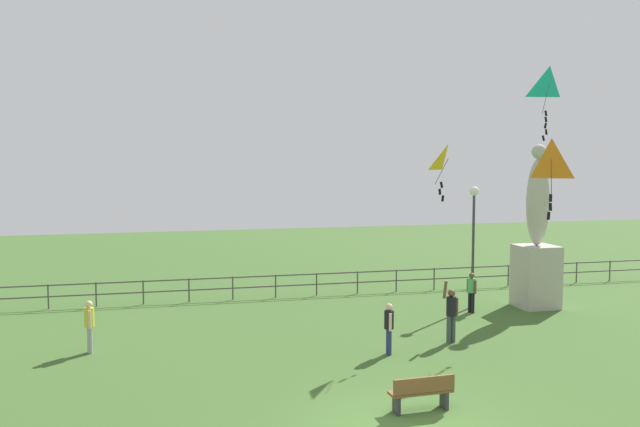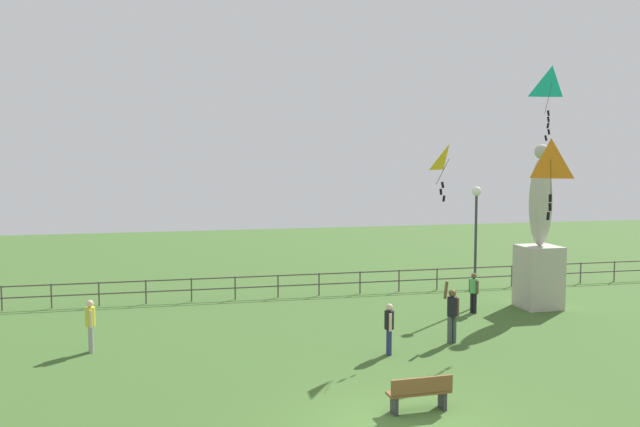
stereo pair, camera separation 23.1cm
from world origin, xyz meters
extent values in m
plane|color=#3D6028|center=(0.00, 0.00, 0.00)|extent=(80.00, 80.00, 0.00)
cube|color=#B2AD9E|center=(9.01, 9.85, 1.20)|extent=(1.44, 1.44, 2.40)
ellipsoid|color=#B2AD9E|center=(9.01, 9.85, 4.07)|extent=(0.90, 0.76, 3.34)
sphere|color=#B2AD9E|center=(9.01, 9.85, 5.98)|extent=(0.56, 0.56, 0.56)
cylinder|color=#38383D|center=(6.63, 10.42, 2.17)|extent=(0.10, 0.10, 4.34)
sphere|color=white|center=(6.63, 10.42, 4.49)|extent=(0.36, 0.36, 0.36)
cube|color=brown|center=(0.59, 0.77, 0.45)|extent=(1.52, 0.47, 0.06)
cube|color=brown|center=(0.60, 0.59, 0.67)|extent=(1.50, 0.13, 0.36)
cube|color=#333338|center=(-0.01, 0.74, 0.23)|extent=(0.08, 0.36, 0.45)
cube|color=#333338|center=(1.19, 0.80, 0.23)|extent=(0.08, 0.36, 0.45)
cylinder|color=black|center=(6.20, 9.49, 0.38)|extent=(0.13, 0.13, 0.76)
cylinder|color=black|center=(6.15, 9.63, 0.38)|extent=(0.13, 0.13, 0.76)
cylinder|color=#4CB259|center=(6.18, 9.56, 1.03)|extent=(0.28, 0.28, 0.54)
sphere|color=brown|center=(6.18, 9.56, 1.40)|extent=(0.20, 0.20, 0.20)
cylinder|color=brown|center=(6.24, 9.39, 1.00)|extent=(0.08, 0.08, 0.51)
cylinder|color=brown|center=(6.11, 9.74, 1.00)|extent=(0.08, 0.08, 0.51)
cylinder|color=#99999E|center=(-7.18, 7.39, 0.40)|extent=(0.14, 0.14, 0.80)
cylinder|color=#99999E|center=(-7.20, 7.54, 0.40)|extent=(0.14, 0.14, 0.80)
cylinder|color=gold|center=(-7.19, 7.46, 1.08)|extent=(0.29, 0.29, 0.56)
sphere|color=beige|center=(-7.19, 7.46, 1.47)|extent=(0.21, 0.21, 0.21)
cylinder|color=beige|center=(-7.16, 7.27, 1.05)|extent=(0.09, 0.09, 0.54)
cylinder|color=beige|center=(-7.22, 7.65, 1.05)|extent=(0.09, 0.09, 0.54)
cylinder|color=navy|center=(1.37, 5.12, 0.39)|extent=(0.13, 0.13, 0.77)
cylinder|color=navy|center=(1.39, 5.27, 0.39)|extent=(0.13, 0.13, 0.77)
cylinder|color=black|center=(1.38, 5.20, 1.04)|extent=(0.28, 0.28, 0.55)
sphere|color=beige|center=(1.38, 5.20, 1.42)|extent=(0.21, 0.21, 0.21)
cylinder|color=beige|center=(1.36, 5.01, 1.01)|extent=(0.08, 0.08, 0.52)
cylinder|color=beige|center=(1.41, 5.38, 1.01)|extent=(0.08, 0.08, 0.52)
cylinder|color=#3F4C47|center=(3.63, 5.94, 0.43)|extent=(0.15, 0.15, 0.85)
cylinder|color=#3F4C47|center=(3.79, 5.97, 0.43)|extent=(0.15, 0.15, 0.85)
cylinder|color=black|center=(3.71, 5.96, 1.16)|extent=(0.31, 0.31, 0.60)
sphere|color=brown|center=(3.71, 5.96, 1.57)|extent=(0.23, 0.23, 0.23)
cylinder|color=brown|center=(3.50, 5.97, 1.69)|extent=(0.13, 0.21, 0.58)
cylinder|color=brown|center=(3.92, 6.00, 1.12)|extent=(0.09, 0.09, 0.57)
pyramid|color=#19B2B2|center=(8.33, 8.19, 8.39)|extent=(0.99, 0.67, 1.05)
cylinder|color=#4C381E|center=(8.36, 8.45, 7.87)|extent=(0.09, 0.55, 1.05)
cube|color=black|center=(8.39, 8.47, 7.34)|extent=(0.11, 0.02, 0.21)
cube|color=black|center=(8.40, 8.47, 7.12)|extent=(0.11, 0.02, 0.21)
cube|color=black|center=(8.38, 8.46, 6.90)|extent=(0.10, 0.04, 0.20)
cube|color=black|center=(8.44, 8.49, 6.68)|extent=(0.11, 0.01, 0.21)
cube|color=black|center=(8.28, 8.41, 6.46)|extent=(0.12, 0.04, 0.21)
pyramid|color=orange|center=(4.17, 1.38, 5.77)|extent=(0.77, 0.71, 0.99)
cylinder|color=#4C381E|center=(4.26, 1.49, 5.27)|extent=(0.20, 0.24, 0.99)
cube|color=black|center=(4.26, 1.49, 4.81)|extent=(0.09, 0.02, 0.20)
cube|color=black|center=(4.26, 1.49, 4.59)|extent=(0.09, 0.05, 0.20)
cube|color=black|center=(4.19, 1.46, 4.37)|extent=(0.09, 0.02, 0.20)
pyramid|color=yellow|center=(3.85, 6.66, 5.76)|extent=(0.86, 0.83, 0.84)
cylinder|color=#4C381E|center=(3.70, 6.83, 5.34)|extent=(0.31, 0.36, 0.84)
cube|color=black|center=(3.70, 6.83, 4.91)|extent=(0.12, 0.02, 0.21)
cube|color=black|center=(3.63, 6.80, 4.69)|extent=(0.12, 0.04, 0.21)
cube|color=black|center=(3.77, 6.86, 4.47)|extent=(0.11, 0.02, 0.21)
cylinder|color=#4C4742|center=(-9.21, 14.00, 0.47)|extent=(0.06, 0.06, 0.95)
cylinder|color=#4C4742|center=(-7.47, 14.00, 0.47)|extent=(0.06, 0.06, 0.95)
cylinder|color=#4C4742|center=(-5.70, 14.00, 0.47)|extent=(0.06, 0.06, 0.95)
cylinder|color=#4C4742|center=(-3.93, 14.00, 0.47)|extent=(0.06, 0.06, 0.95)
cylinder|color=#4C4742|center=(-2.18, 14.00, 0.47)|extent=(0.06, 0.06, 0.95)
cylinder|color=#4C4742|center=(-0.42, 14.00, 0.47)|extent=(0.06, 0.06, 0.95)
cylinder|color=#4C4742|center=(1.32, 14.00, 0.47)|extent=(0.06, 0.06, 0.95)
cylinder|color=#4C4742|center=(3.10, 14.00, 0.47)|extent=(0.06, 0.06, 0.95)
cylinder|color=#4C4742|center=(4.84, 14.00, 0.47)|extent=(0.06, 0.06, 0.95)
cylinder|color=#4C4742|center=(6.59, 14.00, 0.47)|extent=(0.06, 0.06, 0.95)
cylinder|color=#4C4742|center=(8.37, 14.00, 0.47)|extent=(0.06, 0.06, 0.95)
cylinder|color=#4C4742|center=(10.16, 14.00, 0.47)|extent=(0.06, 0.06, 0.95)
cylinder|color=#4C4742|center=(11.92, 14.00, 0.47)|extent=(0.06, 0.06, 0.95)
cylinder|color=#4C4742|center=(13.63, 14.00, 0.47)|extent=(0.06, 0.06, 0.95)
cylinder|color=#4C4742|center=(15.39, 14.00, 0.47)|extent=(0.06, 0.06, 0.95)
cube|color=#4C4742|center=(0.00, 14.00, 0.91)|extent=(36.00, 0.05, 0.05)
cube|color=#4C4742|center=(0.00, 14.00, 0.47)|extent=(36.00, 0.05, 0.05)
camera|label=1|loc=(-5.37, -13.70, 5.89)|focal=38.84mm
camera|label=2|loc=(-5.14, -13.75, 5.89)|focal=38.84mm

